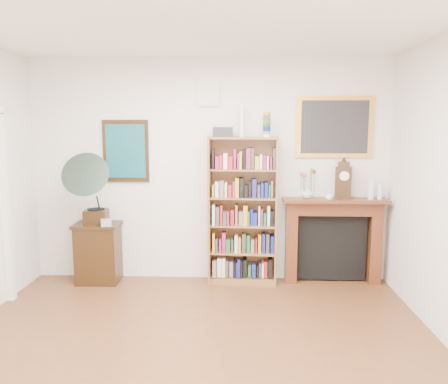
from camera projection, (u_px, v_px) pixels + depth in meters
The scene contains 14 objects.
room at pixel (183, 207), 3.05m from camera, with size 4.51×5.01×2.81m.
teal_poster at pixel (126, 151), 5.50m from camera, with size 0.58×0.04×0.78m.
small_picture at pixel (209, 94), 5.36m from camera, with size 0.26×0.04×0.30m.
gilt_painting at pixel (334, 127), 5.36m from camera, with size 0.95×0.04×0.75m.
bookshelf at pixel (243, 203), 5.39m from camera, with size 0.86×0.35×2.11m.
side_cabinet at pixel (98, 253), 5.50m from camera, with size 0.56×0.40×0.76m, color black.
fireplace at pixel (333, 233), 5.48m from camera, with size 1.28×0.32×1.08m.
gramophone at pixel (91, 185), 5.26m from camera, with size 0.61×0.73×0.90m.
cd_stack at pixel (106, 223), 5.31m from camera, with size 0.12×0.12×0.08m, color silver.
mantel_clock at pixel (343, 181), 5.36m from camera, with size 0.21×0.15×0.45m.
flower_vase at pixel (307, 192), 5.38m from camera, with size 0.14×0.14×0.14m, color silver.
teacup at pixel (329, 197), 5.27m from camera, with size 0.09×0.09×0.07m, color white.
bottle_left at pixel (371, 190), 5.29m from camera, with size 0.07×0.07×0.24m, color silver.
bottle_right at pixel (380, 191), 5.31m from camera, with size 0.06×0.06×0.20m, color silver.
Camera 1 is at (0.40, -2.99, 1.95)m, focal length 35.00 mm.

